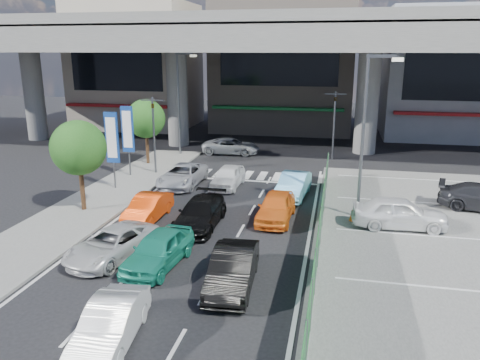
% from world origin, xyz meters
% --- Properties ---
extents(ground, '(120.00, 120.00, 0.00)m').
position_xyz_m(ground, '(0.00, 0.00, 0.00)').
color(ground, black).
rests_on(ground, ground).
extents(parking_lot, '(12.00, 28.00, 0.06)m').
position_xyz_m(parking_lot, '(11.00, 2.00, 0.03)').
color(parking_lot, '#5C5C59').
rests_on(parking_lot, ground).
extents(sidewalk_left, '(4.00, 30.00, 0.12)m').
position_xyz_m(sidewalk_left, '(-7.00, 4.00, 0.06)').
color(sidewalk_left, '#5C5C59').
rests_on(sidewalk_left, ground).
extents(fence_run, '(0.16, 22.00, 1.80)m').
position_xyz_m(fence_run, '(5.30, 1.00, 0.90)').
color(fence_run, '#21622D').
rests_on(fence_run, ground).
extents(expressway, '(64.00, 14.00, 10.75)m').
position_xyz_m(expressway, '(0.00, 22.00, 8.76)').
color(expressway, '#61625D').
rests_on(expressway, ground).
extents(building_west, '(12.00, 10.90, 13.00)m').
position_xyz_m(building_west, '(-16.00, 31.97, 6.49)').
color(building_west, '#AB9E8A').
rests_on(building_west, ground).
extents(building_center, '(14.00, 10.90, 15.00)m').
position_xyz_m(building_center, '(0.00, 32.97, 7.49)').
color(building_center, gray).
rests_on(building_center, ground).
extents(building_east, '(12.00, 10.90, 12.00)m').
position_xyz_m(building_east, '(16.00, 31.97, 5.99)').
color(building_east, gray).
rests_on(building_east, ground).
extents(traffic_light_left, '(1.60, 1.24, 5.20)m').
position_xyz_m(traffic_light_left, '(-6.20, 12.00, 3.94)').
color(traffic_light_left, '#595B60').
rests_on(traffic_light_left, ground).
extents(traffic_light_right, '(1.60, 1.24, 5.20)m').
position_xyz_m(traffic_light_right, '(5.50, 19.00, 3.94)').
color(traffic_light_right, '#595B60').
rests_on(traffic_light_right, ground).
extents(street_lamp_right, '(1.65, 0.22, 8.00)m').
position_xyz_m(street_lamp_right, '(7.17, 6.00, 4.77)').
color(street_lamp_right, '#595B60').
rests_on(street_lamp_right, ground).
extents(street_lamp_left, '(1.65, 0.22, 8.00)m').
position_xyz_m(street_lamp_left, '(-6.33, 18.00, 4.77)').
color(street_lamp_left, '#595B60').
rests_on(street_lamp_left, ground).
extents(signboard_near, '(0.80, 0.14, 4.70)m').
position_xyz_m(signboard_near, '(-7.20, 7.99, 3.06)').
color(signboard_near, '#595B60').
rests_on(signboard_near, ground).
extents(signboard_far, '(0.80, 0.14, 4.70)m').
position_xyz_m(signboard_far, '(-7.60, 10.99, 3.06)').
color(signboard_far, '#595B60').
rests_on(signboard_far, ground).
extents(tree_near, '(2.80, 2.80, 4.80)m').
position_xyz_m(tree_near, '(-7.00, 4.00, 3.39)').
color(tree_near, '#382314').
rests_on(tree_near, ground).
extents(tree_far, '(2.80, 2.80, 4.80)m').
position_xyz_m(tree_far, '(-7.80, 14.50, 3.39)').
color(tree_far, '#382314').
rests_on(tree_far, ground).
extents(hatch_white_back_mid, '(1.77, 3.94, 1.26)m').
position_xyz_m(hatch_white_back_mid, '(-0.26, -6.30, 0.63)').
color(hatch_white_back_mid, white).
rests_on(hatch_white_back_mid, ground).
extents(sedan_white_mid_left, '(3.07, 4.75, 1.22)m').
position_xyz_m(sedan_white_mid_left, '(-2.87, -0.96, 0.61)').
color(sedan_white_mid_left, silver).
rests_on(sedan_white_mid_left, ground).
extents(taxi_teal_mid, '(2.03, 4.20, 1.38)m').
position_xyz_m(taxi_teal_mid, '(-0.77, -1.28, 0.69)').
color(taxi_teal_mid, '#1D9175').
rests_on(taxi_teal_mid, ground).
extents(hatch_black_mid_right, '(1.72, 4.27, 1.38)m').
position_xyz_m(hatch_black_mid_right, '(2.42, -2.30, 0.69)').
color(hatch_black_mid_right, black).
rests_on(hatch_black_mid_right, ground).
extents(taxi_orange_left, '(1.37, 3.85, 1.26)m').
position_xyz_m(taxi_orange_left, '(-3.19, 3.48, 0.63)').
color(taxi_orange_left, '#E63D09').
rests_on(taxi_orange_left, ground).
extents(sedan_black_mid, '(1.88, 4.55, 1.31)m').
position_xyz_m(sedan_black_mid, '(-0.41, 3.18, 0.66)').
color(sedan_black_mid, black).
rests_on(sedan_black_mid, ground).
extents(taxi_orange_right, '(1.74, 4.09, 1.38)m').
position_xyz_m(taxi_orange_right, '(3.02, 4.75, 0.69)').
color(taxi_orange_right, orange).
rests_on(taxi_orange_right, ground).
extents(wagon_silver_front_left, '(2.26, 4.74, 1.30)m').
position_xyz_m(wagon_silver_front_left, '(-3.50, 9.72, 0.65)').
color(wagon_silver_front_left, '#ABADB3').
rests_on(wagon_silver_front_left, ground).
extents(sedan_white_front_mid, '(1.69, 3.94, 1.32)m').
position_xyz_m(sedan_white_front_mid, '(-0.65, 9.97, 0.66)').
color(sedan_white_front_mid, white).
rests_on(sedan_white_front_mid, ground).
extents(kei_truck_front_right, '(1.87, 4.31, 1.38)m').
position_xyz_m(kei_truck_front_right, '(3.48, 8.76, 0.69)').
color(kei_truck_front_right, '#72C2F3').
rests_on(kei_truck_front_right, ground).
extents(crossing_wagon_silver, '(4.71, 2.37, 1.28)m').
position_xyz_m(crossing_wagon_silver, '(-2.62, 19.30, 0.64)').
color(crossing_wagon_silver, '#A5A8AC').
rests_on(crossing_wagon_silver, ground).
extents(parked_sedan_white, '(4.44, 1.95, 1.49)m').
position_xyz_m(parked_sedan_white, '(8.85, 4.81, 0.80)').
color(parked_sedan_white, white).
rests_on(parked_sedan_white, parking_lot).
extents(traffic_cone, '(0.42, 0.42, 0.73)m').
position_xyz_m(traffic_cone, '(6.76, 5.31, 0.42)').
color(traffic_cone, '#FB5A0D').
rests_on(traffic_cone, parking_lot).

